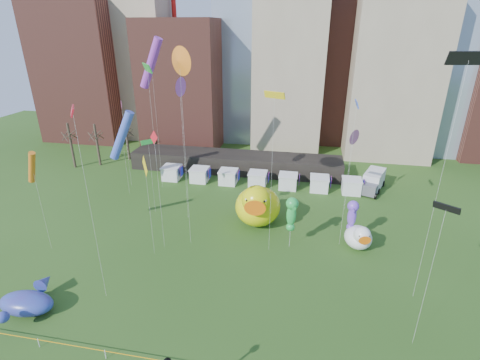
% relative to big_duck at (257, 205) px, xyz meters
% --- Properties ---
extents(skyline, '(101.00, 23.00, 68.00)m').
position_rel_big_duck_xyz_m(skyline, '(-0.53, 37.65, 18.54)').
color(skyline, brown).
rests_on(skyline, ground).
extents(pavilion, '(38.00, 6.00, 3.20)m').
position_rel_big_duck_xyz_m(pavilion, '(-6.78, 18.59, -1.30)').
color(pavilion, black).
rests_on(pavilion, ground).
extents(vendor_tents, '(33.24, 2.80, 2.40)m').
position_rel_big_duck_xyz_m(vendor_tents, '(-1.76, 12.59, -1.80)').
color(vendor_tents, white).
rests_on(vendor_tents, ground).
extents(bare_trees, '(8.44, 6.44, 8.50)m').
position_rel_big_duck_xyz_m(bare_trees, '(-32.94, 17.13, 1.11)').
color(bare_trees, '#382B21').
rests_on(bare_trees, ground).
extents(big_duck, '(6.35, 8.34, 6.32)m').
position_rel_big_duck_xyz_m(big_duck, '(0.00, 0.00, 0.00)').
color(big_duck, '#DFE00B').
rests_on(big_duck, ground).
extents(small_duck, '(3.76, 4.63, 3.36)m').
position_rel_big_duck_xyz_m(small_duck, '(12.64, -3.36, -1.36)').
color(small_duck, white).
rests_on(small_duck, ground).
extents(seahorse_green, '(1.75, 2.04, 6.63)m').
position_rel_big_duck_xyz_m(seahorse_green, '(4.61, -4.74, 1.92)').
color(seahorse_green, silver).
rests_on(seahorse_green, ground).
extents(seahorse_purple, '(1.55, 1.84, 5.75)m').
position_rel_big_duck_xyz_m(seahorse_purple, '(11.68, -2.43, 1.17)').
color(seahorse_purple, silver).
rests_on(seahorse_purple, ground).
extents(whale_inflatable, '(5.29, 6.70, 2.29)m').
position_rel_big_duck_xyz_m(whale_inflatable, '(-18.55, -19.86, -1.85)').
color(whale_inflatable, '#3E3288').
rests_on(whale_inflatable, ground).
extents(box_truck, '(4.80, 7.41, 2.96)m').
position_rel_big_duck_xyz_m(box_truck, '(16.74, 14.59, -1.38)').
color(box_truck, silver).
rests_on(box_truck, ground).
extents(kite_0, '(1.49, 1.97, 18.70)m').
position_rel_big_duck_xyz_m(kite_0, '(-12.54, -16.77, 15.22)').
color(kite_0, silver).
rests_on(kite_0, ground).
extents(kite_1, '(0.65, 1.38, 14.07)m').
position_rel_big_duck_xyz_m(kite_1, '(-22.51, 8.83, 9.80)').
color(kite_1, silver).
rests_on(kite_1, ground).
extents(kite_2, '(3.38, 1.11, 22.81)m').
position_rel_big_duck_xyz_m(kite_2, '(17.15, -11.05, 19.25)').
color(kite_2, silver).
rests_on(kite_2, ground).
extents(kite_3, '(2.41, 2.99, 20.30)m').
position_rel_big_duck_xyz_m(kite_3, '(-14.12, 1.07, 16.77)').
color(kite_3, silver).
rests_on(kite_3, ground).
extents(kite_4, '(1.40, 1.87, 11.99)m').
position_rel_big_duck_xyz_m(kite_4, '(-10.88, -8.88, 7.75)').
color(kite_4, silver).
rests_on(kite_4, ground).
extents(kite_5, '(0.37, 2.13, 17.42)m').
position_rel_big_duck_xyz_m(kite_5, '(10.55, -2.97, 13.97)').
color(kite_5, silver).
rests_on(kite_5, ground).
extents(kite_6, '(2.38, 1.60, 12.34)m').
position_rel_big_duck_xyz_m(kite_6, '(-23.42, -10.29, 7.46)').
color(kite_6, silver).
rests_on(kite_6, ground).
extents(kite_7, '(4.48, 1.96, 23.26)m').
position_rel_big_duck_xyz_m(kite_7, '(-17.15, 9.13, 16.67)').
color(kite_7, silver).
rests_on(kite_7, ground).
extents(kite_8, '(1.27, 0.97, 14.41)m').
position_rel_big_duck_xyz_m(kite_8, '(-10.22, -7.42, 10.13)').
color(kite_8, silver).
rests_on(kite_8, ground).
extents(kite_9, '(1.21, 1.82, 11.91)m').
position_rel_big_duck_xyz_m(kite_9, '(11.82, 6.44, 8.00)').
color(kite_9, silver).
rests_on(kite_9, ground).
extents(kite_10, '(1.65, 1.26, 13.04)m').
position_rel_big_duck_xyz_m(kite_10, '(15.71, -17.12, 9.69)').
color(kite_10, silver).
rests_on(kite_10, ground).
extents(kite_11, '(1.59, 1.71, 10.74)m').
position_rel_big_duck_xyz_m(kite_11, '(-14.84, 0.73, 7.43)').
color(kite_11, silver).
rests_on(kite_11, ground).
extents(kite_12, '(2.23, 1.27, 18.56)m').
position_rel_big_duck_xyz_m(kite_12, '(2.25, -5.77, 15.09)').
color(kite_12, silver).
rests_on(kite_12, ground).
extents(kite_13, '(4.62, 2.02, 13.37)m').
position_rel_big_duck_xyz_m(kite_13, '(-21.29, 5.65, 6.66)').
color(kite_13, silver).
rests_on(kite_13, ground).
extents(kite_14, '(2.31, 2.28, 22.73)m').
position_rel_big_duck_xyz_m(kite_14, '(-7.35, -6.04, 18.36)').
color(kite_14, silver).
rests_on(kite_14, ground).
extents(kite_15, '(0.36, 2.26, 18.96)m').
position_rel_big_duck_xyz_m(kite_15, '(-9.62, -0.20, 14.90)').
color(kite_15, silver).
rests_on(kite_15, ground).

